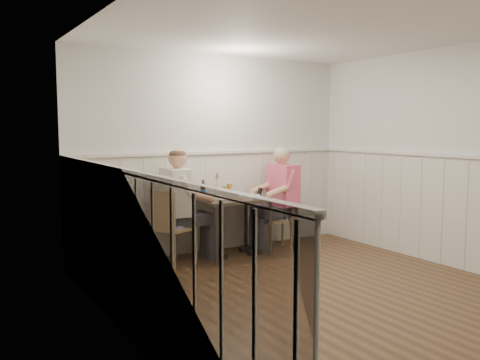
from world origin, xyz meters
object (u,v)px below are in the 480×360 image
(chair_right, at_px, (279,216))
(diner_cream, at_px, (179,214))
(man_in_pink, at_px, (280,205))
(grass_vase, at_px, (216,185))
(chair_left, at_px, (171,224))
(beer_bottle, at_px, (203,190))
(dining_table, at_px, (232,206))

(chair_right, height_order, diner_cream, diner_cream)
(man_in_pink, height_order, grass_vase, man_in_pink)
(grass_vase, bearing_deg, chair_left, -163.91)
(man_in_pink, bearing_deg, chair_right, 108.03)
(beer_bottle, relative_size, grass_vase, 0.69)
(chair_right, distance_m, grass_vase, 1.00)
(beer_bottle, bearing_deg, diner_cream, -158.19)
(diner_cream, bearing_deg, chair_left, -173.11)
(chair_left, distance_m, man_in_pink, 1.60)
(chair_left, relative_size, beer_bottle, 3.88)
(man_in_pink, distance_m, diner_cream, 1.48)
(chair_left, bearing_deg, dining_table, -1.69)
(chair_right, bearing_deg, diner_cream, 178.51)
(dining_table, distance_m, chair_right, 0.78)
(dining_table, distance_m, diner_cream, 0.72)
(dining_table, xyz_separation_m, man_in_pink, (0.76, -0.01, -0.05))
(chair_left, height_order, beer_bottle, beer_bottle)
(dining_table, height_order, chair_left, chair_left)
(chair_left, bearing_deg, diner_cream, 6.89)
(dining_table, height_order, chair_right, chair_right)
(man_in_pink, xyz_separation_m, grass_vase, (-0.87, 0.25, 0.31))
(man_in_pink, height_order, diner_cream, diner_cream)
(dining_table, relative_size, diner_cream, 0.63)
(chair_right, relative_size, diner_cream, 0.58)
(beer_bottle, bearing_deg, grass_vase, 8.95)
(chair_right, relative_size, man_in_pink, 0.58)
(man_in_pink, relative_size, beer_bottle, 6.09)
(dining_table, bearing_deg, man_in_pink, -1.13)
(beer_bottle, bearing_deg, man_in_pink, -11.60)
(beer_bottle, bearing_deg, dining_table, -33.40)
(diner_cream, distance_m, beer_bottle, 0.51)
(dining_table, bearing_deg, beer_bottle, 146.60)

